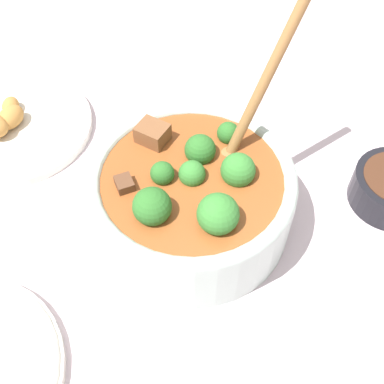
% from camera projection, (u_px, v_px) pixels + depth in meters
% --- Properties ---
extents(ground_plane, '(4.00, 4.00, 0.00)m').
position_uv_depth(ground_plane, '(192.00, 221.00, 0.59)').
color(ground_plane, silver).
extents(stew_bowl, '(0.27, 0.23, 0.25)m').
position_uv_depth(stew_bowl, '(192.00, 194.00, 0.55)').
color(stew_bowl, '#B2C6BC').
rests_on(stew_bowl, ground_plane).
extents(food_plate, '(0.22, 0.22, 0.05)m').
position_uv_depth(food_plate, '(8.00, 126.00, 0.68)').
color(food_plate, silver).
rests_on(food_plate, ground_plane).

